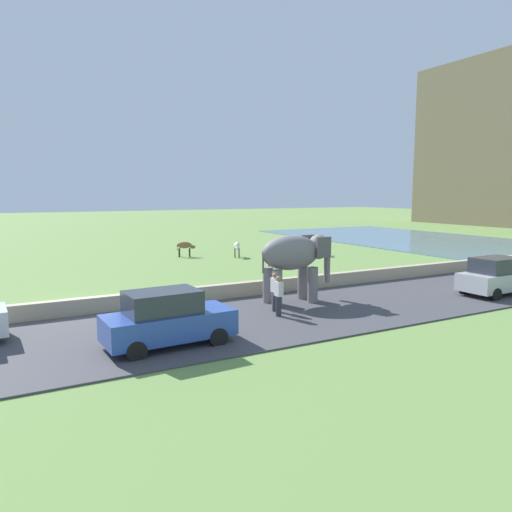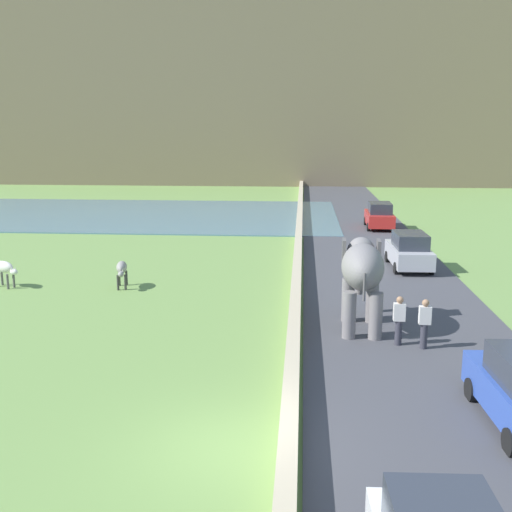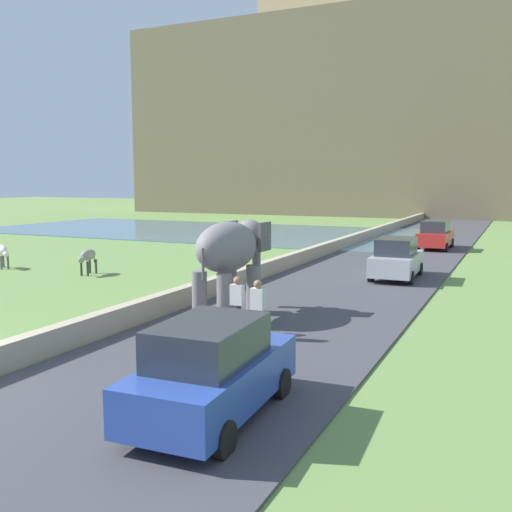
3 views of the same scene
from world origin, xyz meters
TOP-DOWN VIEW (x-y plane):
  - ground_plane at (0.00, 0.00)m, footprint 220.00×220.00m
  - road_surface at (5.00, 20.00)m, footprint 7.00×120.00m
  - barrier_wall at (1.20, 18.00)m, footprint 0.40×110.00m
  - lake at (-14.00, 34.83)m, footprint 36.00×18.00m
  - hill_distant at (-6.00, 72.69)m, footprint 64.00×28.00m
  - elephant at (3.44, 8.20)m, footprint 1.52×3.49m
  - person_beside_elephant at (4.47, 6.59)m, footprint 0.36×0.22m
  - person_trailing at (5.20, 6.32)m, footprint 0.36×0.22m
  - car_silver at (6.58, 17.46)m, footprint 1.87×4.04m
  - car_red at (6.57, 29.38)m, footprint 1.85×4.03m
  - cow_white at (-11.28, 12.63)m, footprint 1.39×0.91m
  - cow_grey at (-6.24, 12.89)m, footprint 0.67×1.42m

SIDE VIEW (x-z plane):
  - ground_plane at x=0.00m, z-range 0.00..0.00m
  - road_surface at x=5.00m, z-range 0.00..0.06m
  - lake at x=-14.00m, z-range 0.00..0.08m
  - barrier_wall at x=1.20m, z-range 0.00..0.68m
  - cow_white at x=-11.28m, z-range 0.26..1.41m
  - cow_grey at x=-6.24m, z-range 0.26..1.41m
  - person_beside_elephant at x=4.47m, z-range 0.06..1.69m
  - person_trailing at x=5.20m, z-range 0.06..1.69m
  - car_silver at x=6.58m, z-range 0.00..1.80m
  - car_red at x=6.57m, z-range 0.00..1.80m
  - elephant at x=3.44m, z-range 0.54..3.53m
  - hill_distant at x=-6.00m, z-range 0.00..24.38m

